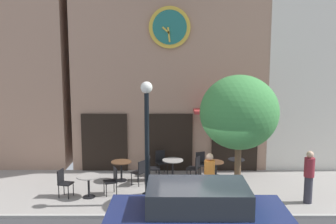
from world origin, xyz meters
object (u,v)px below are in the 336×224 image
Objects in this scene: cafe_chair_near_lamp at (200,162)px; cafe_chair_corner at (61,181)px; cafe_chair_left_end at (150,166)px; cafe_chair_under_awning at (159,160)px; cafe_table_center_left at (212,167)px; cafe_chair_near_tree at (193,166)px; street_lamp at (145,144)px; pedestrian_maroon at (307,176)px; cafe_table_near_door at (234,165)px; cafe_table_center at (119,167)px; cafe_table_leftmost at (87,182)px; parked_car_navy at (195,216)px; cafe_chair_mid_row at (138,171)px; pedestrian_orange at (208,179)px; cafe_chair_outer at (111,179)px; street_tree at (237,113)px; cafe_chair_curbside at (210,174)px; cafe_table_center_right at (171,165)px.

cafe_chair_near_lamp is 1.00× the size of cafe_chair_corner.
cafe_chair_under_awning is at bearing 69.60° from cafe_chair_left_end.
cafe_table_center_left is 0.69m from cafe_chair_near_tree.
cafe_chair_near_lamp is at bearing 17.68° from cafe_chair_left_end.
street_lamp is at bearing -91.34° from cafe_chair_left_end.
cafe_table_near_door is at bearing 126.93° from pedestrian_maroon.
cafe_table_center is 3.39m from cafe_table_center_left.
cafe_table_leftmost is 1.05× the size of cafe_table_near_door.
cafe_chair_near_lamp is 5.58m from parked_car_navy.
cafe_chair_mid_row is (-2.28, -1.13, 0.00)m from cafe_chair_near_lamp.
cafe_table_leftmost is 3.92m from pedestrian_orange.
cafe_chair_outer is 1.92m from cafe_chair_left_end.
street_lamp is 2.06m from cafe_chair_outer.
parked_car_navy is at bearing -62.75° from street_lamp.
cafe_chair_under_awning is at bearing 55.48° from cafe_chair_outer.
pedestrian_maroon is at bearing -32.72° from cafe_chair_near_tree.
cafe_chair_outer is 1.00× the size of cafe_chair_under_awning.
cafe_chair_left_end is at bearing 30.30° from cafe_chair_corner.
cafe_chair_under_awning is (0.36, 3.18, -1.41)m from street_lamp.
street_tree is 3.50m from cafe_table_near_door.
parked_car_navy reaches higher than cafe_chair_near_lamp.
cafe_chair_outer is (-0.13, -1.38, -0.00)m from cafe_table_center.
cafe_chair_curbside is at bearing 80.88° from pedestrian_orange.
cafe_table_leftmost is 0.46× the size of pedestrian_maroon.
cafe_chair_mid_row is 0.21× the size of parked_car_navy.
cafe_table_near_door is 3.07m from pedestrian_maroon.
cafe_chair_under_awning is 1.53m from cafe_chair_near_tree.
cafe_table_near_door is at bearing 21.12° from cafe_chair_outer.
cafe_chair_under_awning is 0.21× the size of parked_car_navy.
cafe_chair_curbside reaches higher than cafe_table_center_right.
cafe_chair_curbside is 0.54× the size of pedestrian_orange.
cafe_chair_outer reaches higher than cafe_table_center_left.
cafe_table_center is 1.02× the size of cafe_table_near_door.
street_lamp is at bearing -107.82° from cafe_table_center_right.
pedestrian_maroon is (2.71, -2.03, 0.33)m from cafe_table_center_left.
cafe_table_near_door is at bearing 12.45° from cafe_chair_mid_row.
cafe_chair_corner is at bearing -154.41° from cafe_chair_near_lamp.
cafe_chair_near_lamp is 0.21× the size of parked_car_navy.
cafe_chair_mid_row is (0.84, 0.91, 0.00)m from cafe_chair_outer.
cafe_chair_near_lamp is 2.54m from cafe_chair_mid_row.
parked_car_navy is (-0.97, -4.80, 0.22)m from cafe_table_center_left.
cafe_table_center_left is 0.84m from cafe_chair_near_lamp.
cafe_chair_under_awning and cafe_chair_corner have the same top height.
street_lamp is 2.91m from cafe_chair_curbside.
cafe_chair_corner is at bearing 173.60° from street_tree.
pedestrian_maroon is 4.61m from parked_car_navy.
pedestrian_orange is 1.00× the size of pedestrian_maroon.
cafe_chair_left_end is at bearing 176.20° from cafe_table_center_left.
street_tree is 2.41× the size of pedestrian_maroon.
pedestrian_orange reaches higher than cafe_chair_mid_row.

